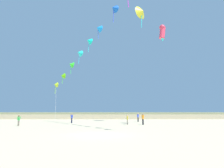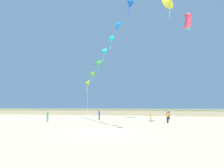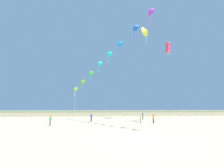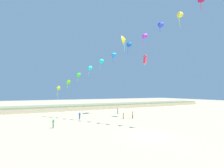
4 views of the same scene
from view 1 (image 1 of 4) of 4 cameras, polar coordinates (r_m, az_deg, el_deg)
name	(u,v)px [view 1 (image 1 of 4)]	position (r m, az deg, el deg)	size (l,w,h in m)	color
ground_plane	(99,135)	(18.52, -3.67, -14.32)	(240.00, 240.00, 0.00)	beige
dune_ridge	(107,115)	(57.09, -1.40, -8.97)	(120.00, 9.51, 1.74)	#BFAE8B
person_near_left	(138,117)	(40.23, 7.44, -9.29)	(0.48, 0.47, 1.69)	black
person_near_right	(127,119)	(31.88, 4.41, -9.93)	(0.21, 0.54, 1.53)	#726656
person_mid_center	(72,118)	(36.55, -11.42, -9.39)	(0.55, 0.36, 1.67)	#282D4C
person_far_left	(143,118)	(31.83, 8.82, -9.66)	(0.54, 0.43, 1.73)	black
person_far_right	(19,120)	(32.09, -25.11, -9.23)	(0.45, 0.41, 1.53)	#726656
kite_banner_string	(100,26)	(31.02, -3.46, 16.10)	(20.77, 26.86, 22.45)	#A8D025
large_kite_low_lead	(162,32)	(33.94, 14.19, 14.15)	(1.51, 1.47, 2.77)	#F13952
large_kite_mid_trail	(141,12)	(42.04, 8.42, 19.76)	(2.84, 2.73, 4.67)	yellow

